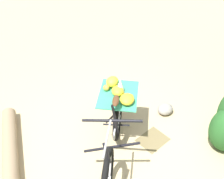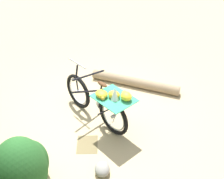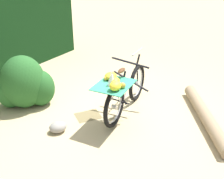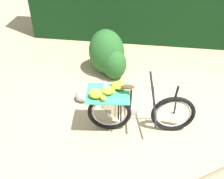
# 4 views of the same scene
# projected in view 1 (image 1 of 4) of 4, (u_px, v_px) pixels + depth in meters

# --- Properties ---
(ground_plane) EXTENTS (60.00, 60.00, 0.00)m
(ground_plane) POSITION_uv_depth(u_px,v_px,m) (129.00, 162.00, 3.60)
(ground_plane) COLOR tan
(bicycle) EXTENTS (1.55, 1.39, 1.03)m
(bicycle) POSITION_uv_depth(u_px,v_px,m) (115.00, 130.00, 3.42)
(bicycle) COLOR black
(bicycle) RESTS_ON ground_plane
(fallen_log) EXTENTS (0.99, 1.96, 0.21)m
(fallen_log) POSITION_uv_depth(u_px,v_px,m) (10.00, 161.00, 3.49)
(fallen_log) COLOR #937A5B
(fallen_log) RESTS_ON ground_plane
(path_stone) EXTENTS (0.28, 0.24, 0.18)m
(path_stone) POSITION_uv_depth(u_px,v_px,m) (165.00, 109.00, 4.35)
(path_stone) COLOR gray
(path_stone) RESTS_ON ground_plane
(leaf_litter_patch) EXTENTS (0.44, 0.36, 0.01)m
(leaf_litter_patch) POSITION_uv_depth(u_px,v_px,m) (153.00, 140.00, 3.92)
(leaf_litter_patch) COLOR olive
(leaf_litter_patch) RESTS_ON ground_plane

